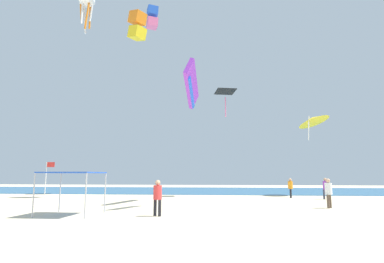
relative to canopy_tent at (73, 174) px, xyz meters
The scene contains 14 objects.
ground 7.08m from the canopy_tent, 15.08° to the right, with size 110.00×110.00×0.10m, color beige.
ocean_strip 29.09m from the canopy_tent, 77.06° to the left, with size 110.00×21.19×0.03m, color #28608C.
canopy_tent is the anchor object (origin of this frame).
person_near_tent 4.84m from the canopy_tent, ahead, with size 0.45×0.45×1.88m.
person_leftmost 15.96m from the canopy_tent, 18.58° to the left, with size 0.45×0.45×1.91m.
person_central 21.61m from the canopy_tent, 36.31° to the left, with size 0.50×0.45×1.90m.
person_rightmost 20.47m from the canopy_tent, 44.32° to the left, with size 0.44×0.49×1.86m.
banner_flag 5.80m from the canopy_tent, 133.56° to the left, with size 0.61×0.06×3.04m.
kite_parafoil_purple 12.76m from the canopy_tent, 56.82° to the left, with size 0.88×5.32×3.22m.
kite_box_orange 20.82m from the canopy_tent, 92.65° to the left, with size 2.10×2.02×3.18m.
kite_diamond_black 20.27m from the canopy_tent, 61.93° to the left, with size 2.51×2.51×2.90m.
kite_delta_yellow 26.49m from the canopy_tent, 45.04° to the left, with size 4.66×4.66×3.22m.
kite_octopus_white 25.03m from the canopy_tent, 115.20° to the left, with size 2.04×2.04×4.33m.
kite_box_blue 27.61m from the canopy_tent, 91.16° to the left, with size 1.72×1.69×2.74m.
Camera 1 is at (1.65, -14.36, 2.11)m, focal length 28.53 mm.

